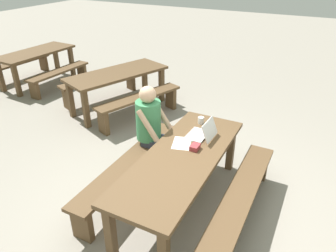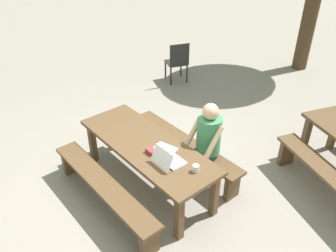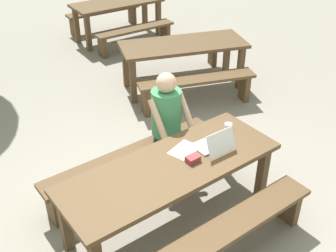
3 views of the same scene
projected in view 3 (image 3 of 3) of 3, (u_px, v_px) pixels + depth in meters
The scene contains 15 objects.
ground_plane at pixel (171, 219), 4.31m from camera, with size 30.00×30.00×0.00m, color gray.
picnic_table_front at pixel (171, 173), 3.98m from camera, with size 2.19×0.79×0.71m.
bench_near at pixel (220, 238), 3.66m from camera, with size 2.10×0.30×0.44m.
bench_far at pixel (132, 160), 4.60m from camera, with size 2.10×0.30×0.44m.
laptop at pixel (214, 144), 4.12m from camera, with size 0.34×0.33×0.23m.
small_pouch at pixel (193, 159), 3.96m from camera, with size 0.13×0.09×0.06m.
paper_sheet at pixel (184, 150), 4.13m from camera, with size 0.34×0.28×0.00m.
coffee_mug at pixel (228, 127), 4.40m from camera, with size 0.08×0.08×0.09m.
person_seated at pixel (168, 117), 4.60m from camera, with size 0.44×0.42×1.26m.
picnic_table_mid at pixel (183, 50), 6.48m from camera, with size 2.08×1.40×0.75m.
bench_mid_south at pixel (197, 85), 6.09m from camera, with size 1.73×0.90×0.47m.
bench_mid_north at pixel (171, 51), 7.18m from camera, with size 1.73×0.90×0.47m.
picnic_table_rear at pixel (117, 8), 8.32m from camera, with size 1.82×0.85×0.76m.
bench_rear_south at pixel (135, 33), 8.02m from camera, with size 1.61×0.39×0.42m.
bench_rear_north at pixel (103, 15), 8.97m from camera, with size 1.61×0.39×0.42m.
Camera 3 is at (-1.89, -2.47, 3.14)m, focal length 44.77 mm.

